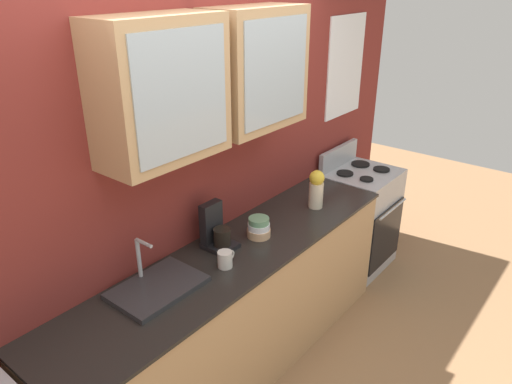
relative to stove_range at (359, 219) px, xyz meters
name	(u,v)px	position (x,y,z in m)	size (l,w,h in m)	color
ground_plane	(239,365)	(-1.68, 0.00, -0.47)	(10.00, 10.00, 0.00)	#936B47
back_wall_unit	(196,152)	(-1.67, 0.31, 1.04)	(4.88, 0.42, 2.80)	maroon
counter	(238,312)	(-1.68, 0.00, -0.01)	(2.69, 0.61, 0.92)	tan
stove_range	(359,219)	(0.00, 0.00, 0.00)	(0.62, 0.59, 1.10)	#ADAFB5
sink_faucet	(157,286)	(-2.24, 0.08, 0.47)	(0.49, 0.34, 0.28)	#2D2D30
bowl_stack	(259,228)	(-1.43, 0.02, 0.51)	(0.15, 0.15, 0.13)	#E0AD7F
vase	(316,188)	(-0.83, -0.04, 0.60)	(0.11, 0.11, 0.29)	beige
cup_near_sink	(225,259)	(-1.84, -0.05, 0.50)	(0.13, 0.09, 0.10)	silver
coffee_maker	(216,231)	(-1.70, 0.15, 0.56)	(0.17, 0.20, 0.29)	black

